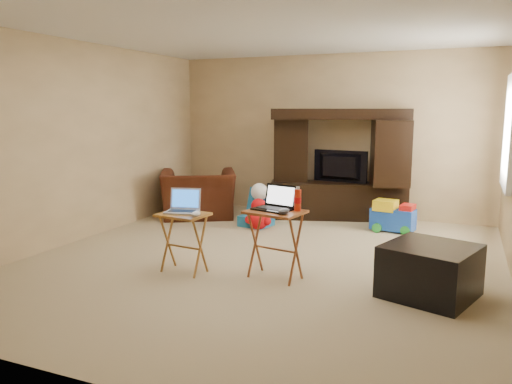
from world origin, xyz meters
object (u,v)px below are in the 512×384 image
at_px(ottoman, 430,271).
at_px(laptop_left, 182,201).
at_px(plush_toy, 259,214).
at_px(water_bottle, 298,200).
at_px(entertainment_center, 339,164).
at_px(recliner, 198,194).
at_px(laptop_right, 272,198).
at_px(mouse_left, 196,214).
at_px(television, 338,167).
at_px(push_toy, 393,215).
at_px(tray_table_right, 275,245).
at_px(tray_table_left, 184,243).
at_px(mouse_right, 284,211).
at_px(child_rocker, 256,208).

bearing_deg(ottoman, laptop_left, -174.21).
bearing_deg(plush_toy, water_bottle, -56.89).
relative_size(entertainment_center, recliner, 1.84).
bearing_deg(laptop_right, mouse_left, -143.98).
xyz_separation_m(television, ottoman, (1.54, -2.86, -0.57)).
distance_m(push_toy, laptop_left, 3.19).
relative_size(tray_table_right, laptop_right, 1.91).
relative_size(tray_table_left, laptop_left, 1.91).
height_order(recliner, laptop_left, laptop_left).
height_order(entertainment_center, laptop_left, entertainment_center).
distance_m(entertainment_center, mouse_left, 3.30).
bearing_deg(laptop_right, tray_table_left, -152.49).
distance_m(tray_table_right, laptop_right, 0.46).
bearing_deg(push_toy, tray_table_right, -98.94).
xyz_separation_m(push_toy, ottoman, (0.64, -2.36, 0.01)).
relative_size(ottoman, tray_table_left, 1.18).
height_order(recliner, laptop_right, laptop_right).
bearing_deg(water_bottle, television, 95.88).
xyz_separation_m(tray_table_left, water_bottle, (1.13, 0.27, 0.48)).
height_order(push_toy, mouse_right, mouse_right).
distance_m(push_toy, tray_table_right, 2.58).
bearing_deg(recliner, plush_toy, 132.43).
distance_m(child_rocker, laptop_left, 2.21).
bearing_deg(tray_table_left, mouse_left, -14.20).
bearing_deg(laptop_left, laptop_right, -2.81).
height_order(television, recliner, television).
distance_m(recliner, water_bottle, 3.16).
relative_size(plush_toy, laptop_left, 1.38).
bearing_deg(tray_table_right, laptop_left, -160.54).
bearing_deg(laptop_left, mouse_right, -11.76).
relative_size(push_toy, laptop_left, 1.81).
relative_size(laptop_left, mouse_right, 2.32).
xyz_separation_m(recliner, laptop_left, (1.14, -2.36, 0.37)).
distance_m(plush_toy, laptop_right, 2.09).
bearing_deg(ottoman, child_rocker, 142.47).
distance_m(tray_table_right, mouse_left, 0.84).
xyz_separation_m(push_toy, laptop_right, (-0.85, -2.43, 0.58)).
height_order(push_toy, tray_table_left, tray_table_left).
xyz_separation_m(plush_toy, mouse_left, (0.19, -2.08, 0.42)).
height_order(entertainment_center, plush_toy, entertainment_center).
xyz_separation_m(ottoman, laptop_right, (-1.49, -0.07, 0.57)).
height_order(plush_toy, tray_table_right, tray_table_right).
relative_size(television, child_rocker, 1.58).
bearing_deg(tray_table_right, laptop_right, 163.58).
height_order(television, child_rocker, television).
bearing_deg(mouse_right, child_rocker, 119.04).
distance_m(entertainment_center, plush_toy, 1.55).
distance_m(push_toy, mouse_right, 2.70).
relative_size(tray_table_right, mouse_left, 5.46).
relative_size(ottoman, laptop_right, 2.03).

